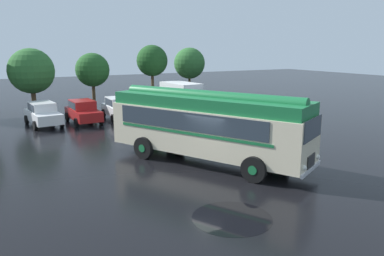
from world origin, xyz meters
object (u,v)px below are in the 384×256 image
object	(u,v)px
car_far_right	(147,105)
car_mid_left	(83,111)
vintage_bus	(207,124)
car_mid_right	(119,108)
car_near_left	(43,114)
box_van	(186,97)

from	to	relation	value
car_far_right	car_mid_left	bearing A→B (deg)	-171.55
vintage_bus	car_mid_left	distance (m)	13.11
vintage_bus	car_mid_right	bearing A→B (deg)	91.19
vintage_bus	car_far_right	xyz separation A→B (m)	(2.28, 13.50, -1.05)
car_near_left	car_mid_right	world-z (taller)	same
car_mid_left	box_van	xyz separation A→B (m)	(8.64, 0.22, 0.52)
vintage_bus	box_van	xyz separation A→B (m)	(5.57, 12.93, -0.53)
box_van	car_mid_right	bearing A→B (deg)	179.68
car_mid_right	box_van	xyz separation A→B (m)	(5.84, -0.03, 0.52)
car_mid_left	car_mid_right	bearing A→B (deg)	5.26
vintage_bus	box_van	size ratio (longest dim) A/B	1.70
vintage_bus	car_far_right	size ratio (longest dim) A/B	2.36
car_near_left	box_van	bearing A→B (deg)	-0.43
car_mid_left	car_mid_right	world-z (taller)	same
car_near_left	car_mid_right	size ratio (longest dim) A/B	1.04
box_van	vintage_bus	bearing A→B (deg)	-113.30
car_mid_right	car_far_right	distance (m)	2.60
car_mid_right	box_van	size ratio (longest dim) A/B	0.71
vintage_bus	box_van	distance (m)	14.09
vintage_bus	car_mid_right	size ratio (longest dim) A/B	2.40
vintage_bus	car_far_right	bearing A→B (deg)	80.43
car_mid_left	car_far_right	bearing A→B (deg)	8.45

